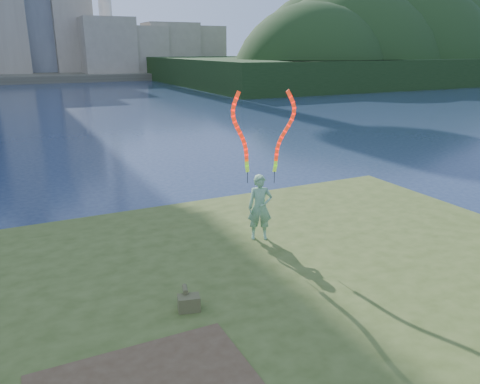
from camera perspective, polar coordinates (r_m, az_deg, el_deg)
ground at (r=10.62m, az=-3.40°, el=-14.13°), size 320.00×320.00×0.00m
grassy_knoll at (r=8.70m, az=2.78°, el=-19.28°), size 20.00×18.00×0.80m
far_shore at (r=103.58m, az=-24.82°, el=12.89°), size 320.00×40.00×1.20m
wooded_hill at (r=93.12m, az=17.01°, el=13.11°), size 78.00×50.00×63.00m
woman_with_ribbons at (r=11.72m, az=2.50°, el=0.75°), size 1.90×0.87×4.07m
canvas_bag at (r=9.03m, az=-6.28°, el=-13.20°), size 0.46×0.52×0.39m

